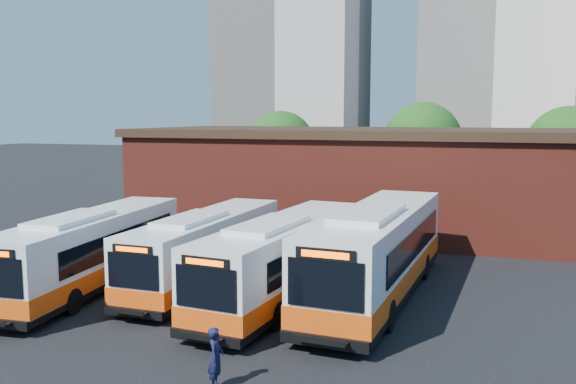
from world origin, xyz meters
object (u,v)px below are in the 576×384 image
(bus_midwest, at_px, (207,251))
(bus_mideast, at_px, (284,262))
(bus_east, at_px, (377,256))
(transit_worker, at_px, (216,358))
(bus_west, at_px, (92,253))

(bus_midwest, bearing_deg, bus_mideast, -15.20)
(bus_east, bearing_deg, bus_midwest, -174.17)
(bus_midwest, distance_m, transit_worker, 10.39)
(bus_west, bearing_deg, bus_east, 7.57)
(bus_west, xyz_separation_m, bus_midwest, (4.21, 2.23, -0.07))
(bus_midwest, relative_size, bus_mideast, 0.94)
(bus_mideast, relative_size, transit_worker, 7.40)
(bus_midwest, distance_m, bus_mideast, 4.10)
(bus_east, distance_m, transit_worker, 9.91)
(bus_east, bearing_deg, bus_west, -164.41)
(bus_west, xyz_separation_m, transit_worker, (9.06, -6.94, -0.66))
(bus_east, bearing_deg, transit_worker, -101.83)
(bus_east, xyz_separation_m, transit_worker, (-2.51, -9.55, -0.86))
(bus_mideast, relative_size, bus_east, 0.89)
(bus_west, relative_size, bus_east, 0.89)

